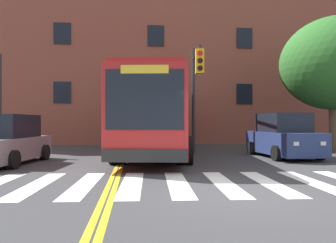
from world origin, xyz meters
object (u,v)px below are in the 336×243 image
car_navy_far_lane (283,137)px  street_tree_curbside_large (335,64)px  car_grey_near_lane (6,141)px  traffic_light_overhead (196,81)px  city_bus (158,115)px

car_navy_far_lane → street_tree_curbside_large: size_ratio=0.53×
car_grey_near_lane → traffic_light_overhead: size_ratio=0.83×
city_bus → street_tree_curbside_large: 9.56m
city_bus → car_grey_near_lane: city_bus is taller
city_bus → car_navy_far_lane: 5.56m
car_grey_near_lane → car_navy_far_lane: 10.85m
city_bus → car_navy_far_lane: bearing=-19.2°
city_bus → street_tree_curbside_large: size_ratio=1.57×
car_navy_far_lane → traffic_light_overhead: 4.48m
city_bus → car_grey_near_lane: 6.45m
traffic_light_overhead → street_tree_curbside_large: bearing=9.1°
car_grey_near_lane → city_bus: bearing=28.2°
car_grey_near_lane → traffic_light_overhead: bearing=19.1°
car_navy_far_lane → city_bus: bearing=160.8°
car_navy_far_lane → street_tree_curbside_large: (3.99, 2.52, 3.61)m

